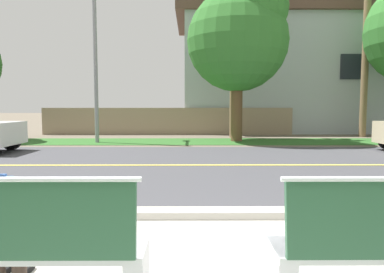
# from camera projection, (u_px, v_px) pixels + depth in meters

# --- Properties ---
(ground_plane) EXTENTS (140.00, 140.00, 0.00)m
(ground_plane) POSITION_uv_depth(u_px,v_px,m) (195.00, 157.00, 10.30)
(ground_plane) COLOR #665B4C
(curb_edge) EXTENTS (44.00, 0.30, 0.11)m
(curb_edge) POSITION_uv_depth(u_px,v_px,m) (201.00, 214.00, 4.66)
(curb_edge) COLOR #ADA89E
(curb_edge) RESTS_ON ground_plane
(street_asphalt) EXTENTS (52.00, 8.00, 0.01)m
(street_asphalt) POSITION_uv_depth(u_px,v_px,m) (196.00, 165.00, 8.80)
(street_asphalt) COLOR #424247
(street_asphalt) RESTS_ON ground_plane
(road_centre_line) EXTENTS (48.00, 0.14, 0.01)m
(road_centre_line) POSITION_uv_depth(u_px,v_px,m) (196.00, 165.00, 8.80)
(road_centre_line) COLOR #E0CC4C
(road_centre_line) RESTS_ON ground_plane
(far_verge_grass) EXTENTS (48.00, 2.80, 0.02)m
(far_verge_grass) POSITION_uv_depth(u_px,v_px,m) (193.00, 141.00, 14.73)
(far_verge_grass) COLOR #2D6026
(far_verge_grass) RESTS_ON ground_plane
(bench_left) EXTENTS (2.04, 0.48, 1.01)m
(bench_left) POSITION_uv_depth(u_px,v_px,m) (1.00, 248.00, 2.50)
(bench_left) COLOR silver
(bench_left) RESTS_ON ground_plane
(streetlamp) EXTENTS (0.24, 2.10, 7.03)m
(streetlamp) POSITION_uv_depth(u_px,v_px,m) (96.00, 43.00, 14.17)
(streetlamp) COLOR gray
(streetlamp) RESTS_ON ground_plane
(shade_tree_left) EXTENTS (4.17, 4.17, 6.89)m
(shade_tree_left) POSITION_uv_depth(u_px,v_px,m) (241.00, 33.00, 14.43)
(shade_tree_left) COLOR brown
(shade_tree_left) RESTS_ON ground_plane
(garden_wall) EXTENTS (13.00, 0.36, 1.40)m
(garden_wall) POSITION_uv_depth(u_px,v_px,m) (168.00, 121.00, 18.44)
(garden_wall) COLOR gray
(garden_wall) RESTS_ON ground_plane
(house_across_street) EXTENTS (12.84, 6.91, 7.00)m
(house_across_street) POSITION_uv_depth(u_px,v_px,m) (283.00, 72.00, 21.43)
(house_across_street) COLOR #A3ADB2
(house_across_street) RESTS_ON ground_plane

